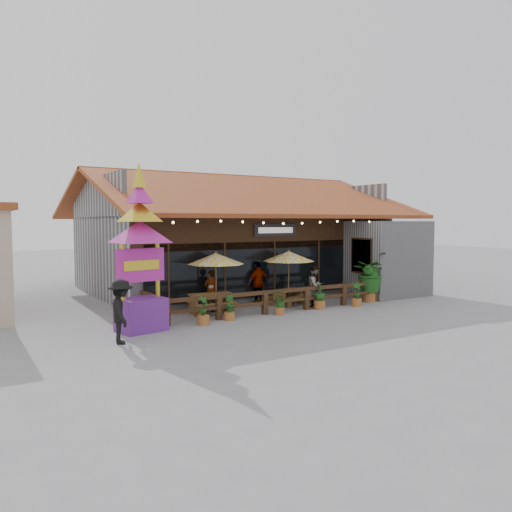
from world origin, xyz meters
TOP-DOWN VIEW (x-y plane):
  - ground at (0.00, 0.00)m, footprint 100.00×100.00m
  - restaurant_building at (0.26, 6.61)m, footprint 15.50×14.73m
  - patio_railing at (-2.25, -0.27)m, footprint 10.00×2.60m
  - umbrella_left at (-3.85, 0.99)m, footprint 2.98×2.98m
  - umbrella_right at (-0.37, 0.93)m, footprint 2.44×2.44m
  - picnic_table_left at (-4.22, 0.69)m, footprint 1.77×1.56m
  - picnic_table_right at (-0.50, 0.83)m, footprint 1.74×1.63m
  - thai_sign_tower at (-7.54, -0.87)m, footprint 2.53×2.53m
  - tropical_plant at (3.16, -0.32)m, footprint 2.12×2.09m
  - diner_a at (-3.85, 1.47)m, footprint 0.65×0.49m
  - diner_b at (0.25, -0.12)m, footprint 1.05×0.97m
  - diner_c at (-1.45, 1.67)m, footprint 1.14×0.57m
  - pedestrian at (-8.58, -2.18)m, footprint 0.91×1.33m
  - planter_a at (-5.38, -1.04)m, footprint 0.44×0.42m
  - planter_b at (-4.23, -0.81)m, footprint 0.38×0.38m
  - planter_c at (-2.08, -0.88)m, footprint 0.70×0.67m
  - planter_d at (0.03, -0.71)m, footprint 0.59×0.59m
  - planter_e at (1.77, -1.01)m, footprint 0.44×0.42m

SIDE VIEW (x-z plane):
  - ground at x=0.00m, z-range 0.00..0.00m
  - planter_b at x=-4.23m, z-range -0.04..0.89m
  - planter_e at x=1.77m, z-range -0.08..0.95m
  - planter_a at x=-5.38m, z-range -0.08..0.96m
  - picnic_table_right at x=-0.50m, z-range 0.12..0.79m
  - planter_c at x=-2.08m, z-range 0.05..0.93m
  - planter_d at x=0.03m, z-range -0.02..1.08m
  - picnic_table_left at x=-4.22m, z-range 0.14..0.93m
  - patio_railing at x=-2.25m, z-range 0.15..1.07m
  - diner_a at x=-3.85m, z-range 0.00..1.62m
  - diner_b at x=0.25m, z-range 0.00..1.74m
  - diner_c at x=-1.45m, z-range 0.00..1.87m
  - pedestrian at x=-8.58m, z-range 0.00..1.90m
  - tropical_plant at x=3.16m, z-range 0.16..2.38m
  - umbrella_right at x=-0.37m, z-range 0.89..3.27m
  - umbrella_left at x=-3.85m, z-range 0.90..3.31m
  - restaurant_building at x=0.26m, z-range -0.84..5.25m
  - thai_sign_tower at x=-7.54m, z-range 0.17..6.06m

